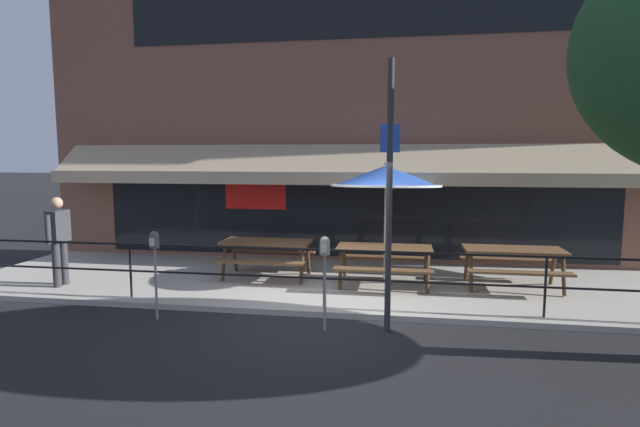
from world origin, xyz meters
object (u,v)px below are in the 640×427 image
(picnic_table_left, at_px, (267,248))
(parking_meter_near, at_px, (155,248))
(picnic_table_centre, at_px, (384,255))
(pedestrian_walking, at_px, (59,236))
(parking_meter_far, at_px, (325,255))
(picnic_table_right, at_px, (513,257))
(patio_umbrella_centre, at_px, (386,177))
(street_sign_pole, at_px, (389,195))

(picnic_table_left, bearing_deg, parking_meter_near, -113.52)
(picnic_table_left, relative_size, picnic_table_centre, 1.00)
(picnic_table_centre, distance_m, pedestrian_walking, 6.22)
(parking_meter_far, bearing_deg, pedestrian_walking, 165.54)
(picnic_table_left, relative_size, parking_meter_near, 1.27)
(picnic_table_left, height_order, picnic_table_right, same)
(picnic_table_centre, height_order, parking_meter_far, parking_meter_far)
(picnic_table_centre, xyz_separation_m, picnic_table_right, (2.39, 0.19, 0.00))
(picnic_table_centre, distance_m, picnic_table_right, 2.40)
(patio_umbrella_centre, relative_size, parking_meter_far, 1.67)
(picnic_table_left, relative_size, patio_umbrella_centre, 0.76)
(pedestrian_walking, bearing_deg, parking_meter_near, -26.12)
(patio_umbrella_centre, height_order, street_sign_pole, street_sign_pole)
(picnic_table_left, relative_size, parking_meter_far, 1.27)
(parking_meter_near, distance_m, street_sign_pole, 3.73)
(patio_umbrella_centre, xyz_separation_m, parking_meter_far, (-0.79, -2.67, -1.03))
(parking_meter_far, bearing_deg, picnic_table_centre, 71.48)
(pedestrian_walking, xyz_separation_m, street_sign_pole, (6.27, -1.26, 0.97))
(picnic_table_centre, height_order, picnic_table_right, same)
(parking_meter_far, bearing_deg, street_sign_pole, 7.16)
(picnic_table_right, relative_size, patio_umbrella_centre, 0.76)
(pedestrian_walking, bearing_deg, parking_meter_far, -14.46)
(parking_meter_near, distance_m, parking_meter_far, 2.71)
(patio_umbrella_centre, bearing_deg, pedestrian_walking, -168.12)
(patio_umbrella_centre, height_order, parking_meter_near, patio_umbrella_centre)
(pedestrian_walking, bearing_deg, picnic_table_left, 18.51)
(parking_meter_near, bearing_deg, pedestrian_walking, 153.88)
(parking_meter_near, bearing_deg, parking_meter_far, -1.83)
(picnic_table_centre, height_order, patio_umbrella_centre, patio_umbrella_centre)
(parking_meter_far, bearing_deg, parking_meter_near, 178.17)
(picnic_table_right, bearing_deg, picnic_table_left, 178.93)
(parking_meter_near, relative_size, street_sign_pole, 0.36)
(picnic_table_left, distance_m, picnic_table_centre, 2.41)
(picnic_table_left, xyz_separation_m, parking_meter_far, (1.60, -2.63, 0.44))
(street_sign_pole, bearing_deg, picnic_table_centre, 93.28)
(picnic_table_centre, xyz_separation_m, parking_meter_near, (-3.50, -2.27, 0.44))
(picnic_table_centre, distance_m, patio_umbrella_centre, 1.51)
(picnic_table_right, bearing_deg, parking_meter_far, -141.36)
(picnic_table_centre, xyz_separation_m, parking_meter_far, (-0.79, -2.35, 0.44))
(patio_umbrella_centre, xyz_separation_m, parking_meter_near, (-3.50, -2.58, -1.03))
(picnic_table_left, distance_m, patio_umbrella_centre, 2.81)
(patio_umbrella_centre, bearing_deg, picnic_table_right, -3.03)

